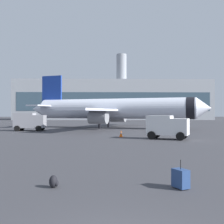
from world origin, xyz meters
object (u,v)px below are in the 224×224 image
at_px(airplane_at_gate, 113,109).
at_px(traveller_backpack, 54,182).
at_px(safety_cone_near, 121,134).
at_px(safety_cone_mid, 19,129).
at_px(rolling_suitcase, 181,178).
at_px(service_truck, 30,121).
at_px(cargo_van, 167,126).

bearing_deg(airplane_at_gate, traveller_backpack, -94.67).
xyz_separation_m(safety_cone_near, safety_cone_mid, (-16.00, 12.03, -0.06)).
relative_size(rolling_suitcase, traveller_backpack, 2.29).
bearing_deg(service_truck, cargo_van, -37.26).
bearing_deg(service_truck, safety_cone_near, -39.08).
distance_m(service_truck, traveller_backpack, 35.39).
bearing_deg(safety_cone_near, cargo_van, -31.52).
bearing_deg(rolling_suitcase, traveller_backpack, 177.33).
relative_size(cargo_van, rolling_suitcase, 4.39).
height_order(safety_cone_near, safety_cone_mid, safety_cone_near).
bearing_deg(cargo_van, airplane_at_gate, 103.66).
height_order(safety_cone_near, rolling_suitcase, rolling_suitcase).
relative_size(service_truck, safety_cone_near, 5.91).
height_order(airplane_at_gate, safety_cone_near, airplane_at_gate).
bearing_deg(service_truck, safety_cone_mid, 162.78).
relative_size(service_truck, cargo_van, 1.00).
distance_m(safety_cone_near, rolling_suitcase, 22.67).
relative_size(safety_cone_mid, traveller_backpack, 1.45).
distance_m(service_truck, cargo_van, 23.86).
bearing_deg(cargo_van, rolling_suitcase, -101.19).
relative_size(service_truck, traveller_backpack, 10.11).
bearing_deg(cargo_van, traveller_backpack, -114.31).
xyz_separation_m(service_truck, rolling_suitcase, (15.10, -34.09, -1.22)).
height_order(rolling_suitcase, traveller_backpack, rolling_suitcase).
distance_m(cargo_van, rolling_suitcase, 20.05).
distance_m(rolling_suitcase, traveller_backpack, 4.89).
relative_size(airplane_at_gate, safety_cone_near, 42.08).
bearing_deg(traveller_backpack, service_truck, 106.80).
bearing_deg(rolling_suitcase, airplane_at_gate, 92.04).
xyz_separation_m(service_truck, cargo_van, (18.99, -14.45, -0.16)).
height_order(safety_cone_near, traveller_backpack, safety_cone_near).
xyz_separation_m(rolling_suitcase, traveller_backpack, (-4.88, 0.23, -0.16)).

